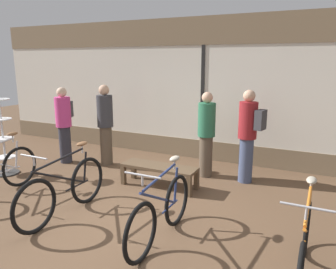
{
  "coord_description": "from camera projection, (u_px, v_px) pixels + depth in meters",
  "views": [
    {
      "loc": [
        2.54,
        -3.64,
        2.27
      ],
      "look_at": [
        0.0,
        1.57,
        0.95
      ],
      "focal_mm": 35.0,
      "sensor_mm": 36.0,
      "label": 1
    }
  ],
  "objects": [
    {
      "name": "customer_mid_floor",
      "position": [
        105.0,
        123.0,
        7.09
      ],
      "size": [
        0.43,
        0.43,
        1.76
      ],
      "color": "brown",
      "rests_on": "ground_plane"
    },
    {
      "name": "display_bench",
      "position": [
        159.0,
        169.0,
        5.94
      ],
      "size": [
        1.4,
        0.44,
        0.4
      ],
      "color": "brown",
      "rests_on": "ground_plane"
    },
    {
      "name": "shop_back_wall",
      "position": [
        203.0,
        89.0,
        7.37
      ],
      "size": [
        12.0,
        0.08,
        3.2
      ],
      "color": "#7A664C",
      "rests_on": "ground_plane"
    },
    {
      "name": "ground_plane",
      "position": [
        121.0,
        219.0,
        4.78
      ],
      "size": [
        24.0,
        24.0,
        0.0
      ],
      "primitive_type": "plane",
      "color": "brown"
    },
    {
      "name": "bicycle_right",
      "position": [
        161.0,
        212.0,
        4.14
      ],
      "size": [
        0.46,
        1.71,
        1.04
      ],
      "color": "black",
      "rests_on": "ground_plane"
    },
    {
      "name": "bicycle_far_right",
      "position": [
        304.0,
        245.0,
        3.44
      ],
      "size": [
        0.46,
        1.65,
        1.01
      ],
      "color": "black",
      "rests_on": "ground_plane"
    },
    {
      "name": "accessory_rack",
      "position": [
        3.0,
        142.0,
        6.56
      ],
      "size": [
        0.48,
        0.48,
        1.62
      ],
      "color": "#333333",
      "rests_on": "ground_plane"
    },
    {
      "name": "customer_by_window",
      "position": [
        64.0,
        122.0,
        7.28
      ],
      "size": [
        0.44,
        0.55,
        1.7
      ],
      "color": "#2D2D38",
      "rests_on": "ground_plane"
    },
    {
      "name": "customer_near_bench",
      "position": [
        248.0,
        133.0,
        6.05
      ],
      "size": [
        0.53,
        0.41,
        1.75
      ],
      "color": "#424C6B",
      "rests_on": "ground_plane"
    },
    {
      "name": "customer_near_rack",
      "position": [
        206.0,
        133.0,
        6.38
      ],
      "size": [
        0.39,
        0.39,
        1.68
      ],
      "color": "brown",
      "rests_on": "ground_plane"
    },
    {
      "name": "bicycle_left",
      "position": [
        64.0,
        190.0,
        4.81
      ],
      "size": [
        0.46,
        1.82,
        1.06
      ],
      "color": "black",
      "rests_on": "ground_plane"
    }
  ]
}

